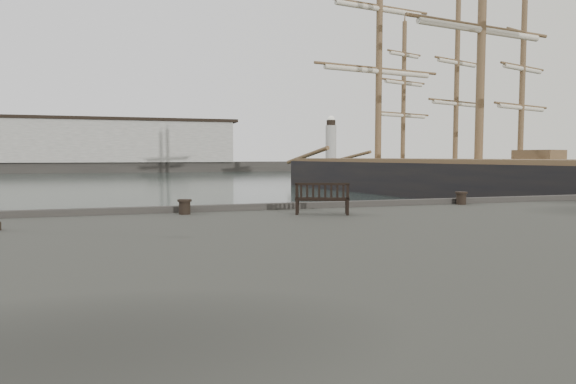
% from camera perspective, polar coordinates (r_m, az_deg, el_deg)
% --- Properties ---
extents(ground, '(400.00, 400.00, 0.00)m').
position_cam_1_polar(ground, '(16.16, 0.99, -7.30)').
color(ground, black).
rests_on(ground, ground).
extents(breakwater, '(140.00, 9.50, 12.20)m').
position_cam_1_polar(breakwater, '(107.07, -16.93, 4.43)').
color(breakwater, '#383530').
rests_on(breakwater, ground).
extents(bench, '(1.57, 1.00, 0.85)m').
position_cam_1_polar(bench, '(14.19, 3.81, -1.40)').
color(bench, black).
rests_on(bench, quay).
extents(bollard_left, '(0.51, 0.51, 0.41)m').
position_cam_1_polar(bollard_left, '(14.49, -11.41, -1.62)').
color(bollard_left, black).
rests_on(bollard_left, quay).
extents(bollard_right, '(0.42, 0.42, 0.42)m').
position_cam_1_polar(bollard_right, '(18.02, 18.68, -0.65)').
color(bollard_right, black).
rests_on(bollard_right, quay).
extents(tall_ship_main, '(16.22, 44.99, 33.10)m').
position_cam_1_polar(tall_ship_main, '(40.99, 20.32, 0.48)').
color(tall_ship_main, black).
rests_on(tall_ship_main, ground).
extents(tall_ship_far, '(14.64, 28.24, 23.84)m').
position_cam_1_polar(tall_ship_far, '(61.68, 18.02, 1.60)').
color(tall_ship_far, black).
rests_on(tall_ship_far, ground).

